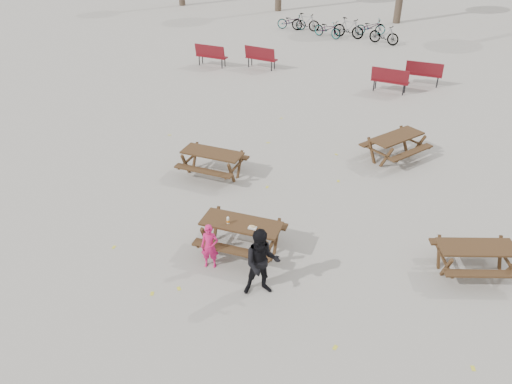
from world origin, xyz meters
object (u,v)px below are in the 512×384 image
(picnic_table_north, at_px, (213,164))
(main_picnic_table, at_px, (241,229))
(child, at_px, (210,246))
(food_tray, at_px, (253,228))
(adult, at_px, (262,263))
(picnic_table_east, at_px, (474,259))
(picnic_table_far, at_px, (395,147))
(soda_bottle, at_px, (228,221))

(picnic_table_north, bearing_deg, main_picnic_table, -53.43)
(child, relative_size, picnic_table_north, 0.61)
(food_tray, bearing_deg, picnic_table_north, 126.64)
(adult, xyz_separation_m, picnic_table_east, (4.10, 2.11, -0.42))
(main_picnic_table, height_order, picnic_table_east, main_picnic_table)
(food_tray, height_order, picnic_table_far, food_tray)
(child, xyz_separation_m, picnic_table_north, (-1.59, 3.78, -0.16))
(child, bearing_deg, food_tray, 24.88)
(picnic_table_east, bearing_deg, picnic_table_far, 95.42)
(adult, xyz_separation_m, picnic_table_north, (-2.92, 4.20, -0.39))
(soda_bottle, height_order, adult, adult)
(main_picnic_table, bearing_deg, food_tray, -22.33)
(food_tray, bearing_deg, main_picnic_table, 157.67)
(adult, bearing_deg, child, 138.03)
(main_picnic_table, xyz_separation_m, child, (-0.45, -0.75, -0.05))
(picnic_table_north, bearing_deg, picnic_table_east, -13.89)
(adult, height_order, picnic_table_east, adult)
(soda_bottle, distance_m, picnic_table_far, 6.75)
(child, relative_size, adult, 0.69)
(soda_bottle, bearing_deg, adult, -42.19)
(child, distance_m, picnic_table_east, 5.70)
(picnic_table_east, bearing_deg, main_picnic_table, 172.39)
(soda_bottle, xyz_separation_m, child, (-0.18, -0.62, -0.31))
(picnic_table_far, bearing_deg, main_picnic_table, -170.72)
(main_picnic_table, distance_m, picnic_table_east, 5.08)
(soda_bottle, distance_m, picnic_table_north, 3.65)
(adult, xyz_separation_m, picnic_table_far, (1.94, 7.02, -0.39))
(food_tray, distance_m, adult, 1.18)
(main_picnic_table, distance_m, picnic_table_north, 3.66)
(child, height_order, picnic_table_far, child)
(soda_bottle, bearing_deg, food_tray, -0.78)
(picnic_table_far, bearing_deg, picnic_table_north, 155.17)
(picnic_table_far, bearing_deg, food_tray, -167.71)
(adult, relative_size, picnic_table_far, 0.87)
(soda_bottle, bearing_deg, picnic_table_east, 11.47)
(soda_bottle, height_order, child, child)
(main_picnic_table, relative_size, picnic_table_east, 1.12)
(food_tray, height_order, picnic_table_east, food_tray)
(picnic_table_east, bearing_deg, food_tray, 174.61)
(main_picnic_table, bearing_deg, child, -121.11)
(child, bearing_deg, soda_bottle, 59.64)
(soda_bottle, distance_m, adult, 1.55)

